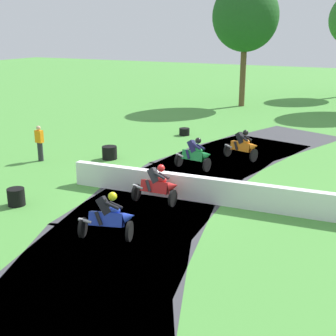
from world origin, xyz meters
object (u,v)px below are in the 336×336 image
object	(u,v)px
motorcycle_trailing_red	(157,185)
motorcycle_fourth_blue	(109,217)
motorcycle_lead_orange	(243,145)
track_marshal	(40,143)
tire_stack_near	(184,132)
tire_stack_mid_b	(16,197)
tire_stack_mid_a	(110,153)
motorcycle_chase_green	(195,154)

from	to	relation	value
motorcycle_trailing_red	motorcycle_fourth_blue	distance (m)	3.08
motorcycle_lead_orange	track_marshal	xyz separation A→B (m)	(-8.16, -4.40, 0.16)
tire_stack_near	tire_stack_mid_b	xyz separation A→B (m)	(-0.64, -12.36, 0.10)
motorcycle_lead_orange	tire_stack_mid_b	distance (m)	10.41
motorcycle_fourth_blue	track_marshal	world-z (taller)	track_marshal
motorcycle_lead_orange	tire_stack_near	distance (m)	5.59
motorcycle_lead_orange	motorcycle_trailing_red	bearing A→B (deg)	-97.81
motorcycle_trailing_red	tire_stack_mid_a	distance (m)	6.06
motorcycle_lead_orange	motorcycle_trailing_red	xyz separation A→B (m)	(-0.91, -6.67, -0.02)
motorcycle_fourth_blue	tire_stack_mid_b	bearing A→B (deg)	170.90
motorcycle_trailing_red	tire_stack_mid_b	size ratio (longest dim) A/B	2.80
motorcycle_lead_orange	tire_stack_mid_a	bearing A→B (deg)	-153.60
motorcycle_chase_green	tire_stack_mid_a	bearing A→B (deg)	-175.22
motorcycle_chase_green	tire_stack_mid_b	bearing A→B (deg)	-119.48
motorcycle_chase_green	tire_stack_mid_a	distance (m)	4.19
motorcycle_chase_green	motorcycle_fourth_blue	xyz separation A→B (m)	(0.50, -7.35, -0.02)
motorcycle_trailing_red	tire_stack_mid_a	bearing A→B (deg)	139.46
motorcycle_chase_green	motorcycle_trailing_red	world-z (taller)	motorcycle_chase_green
motorcycle_chase_green	track_marshal	size ratio (longest dim) A/B	1.05
tire_stack_mid_b	track_marshal	distance (m)	5.58
motorcycle_fourth_blue	tire_stack_mid_a	world-z (taller)	motorcycle_fourth_blue
tire_stack_near	track_marshal	size ratio (longest dim) A/B	0.36
tire_stack_mid_b	motorcycle_chase_green	bearing A→B (deg)	60.52
tire_stack_mid_b	motorcycle_trailing_red	bearing A→B (deg)	29.60
tire_stack_near	track_marshal	bearing A→B (deg)	-115.53
motorcycle_lead_orange	tire_stack_mid_a	distance (m)	6.16
tire_stack_mid_b	track_marshal	bearing A→B (deg)	123.12
motorcycle_fourth_blue	tire_stack_near	bearing A→B (deg)	105.53
motorcycle_trailing_red	tire_stack_mid_a	size ratio (longest dim) A/B	2.46
tire_stack_mid_a	track_marshal	world-z (taller)	track_marshal
motorcycle_chase_green	tire_stack_mid_a	world-z (taller)	motorcycle_chase_green
motorcycle_chase_green	motorcycle_fourth_blue	world-z (taller)	motorcycle_chase_green
motorcycle_lead_orange	tire_stack_mid_a	xyz separation A→B (m)	(-5.51, -2.74, -0.36)
motorcycle_chase_green	tire_stack_mid_b	xyz separation A→B (m)	(-3.77, -6.67, -0.35)
motorcycle_lead_orange	motorcycle_fourth_blue	bearing A→B (deg)	-95.01
tire_stack_mid_a	track_marshal	bearing A→B (deg)	-147.83
tire_stack_mid_a	track_marshal	size ratio (longest dim) A/B	0.42
motorcycle_lead_orange	track_marshal	distance (m)	9.27
motorcycle_chase_green	tire_stack_near	world-z (taller)	motorcycle_chase_green
motorcycle_trailing_red	track_marshal	world-z (taller)	track_marshal
motorcycle_lead_orange	motorcycle_fourth_blue	distance (m)	9.78
motorcycle_lead_orange	motorcycle_trailing_red	world-z (taller)	motorcycle_lead_orange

